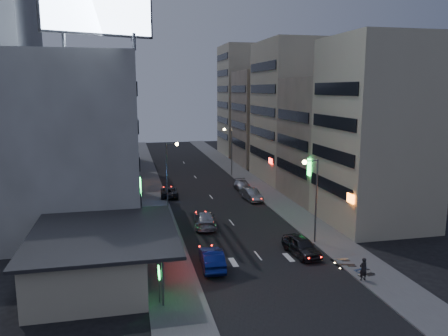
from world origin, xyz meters
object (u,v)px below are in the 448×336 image
object	(u,v)px
scooter_blue	(366,261)
road_car_silver	(205,219)
road_car_blue	(212,258)
parked_car_right_mid	(251,195)
parked_car_left	(169,192)
scooter_silver_a	(370,264)
person	(363,269)
scooter_black_b	(355,258)
scooter_silver_b	(349,253)
scooter_black_a	(371,266)
parked_car_right_near	(301,246)
parked_car_right_far	(243,186)

from	to	relation	value
scooter_blue	road_car_silver	bearing A→B (deg)	24.82
road_car_blue	road_car_silver	size ratio (longest dim) A/B	0.89
parked_car_right_mid	parked_car_left	distance (m)	11.35
parked_car_left	scooter_silver_a	world-z (taller)	parked_car_left
person	scooter_black_b	xyz separation A→B (m)	(0.96, 2.93, -0.30)
scooter_silver_a	scooter_blue	size ratio (longest dim) A/B	1.04
road_car_blue	scooter_silver_b	bearing A→B (deg)	178.24
road_car_blue	scooter_black_b	world-z (taller)	road_car_blue
scooter_black_a	scooter_silver_b	distance (m)	3.02
parked_car_right_near	road_car_blue	world-z (taller)	parked_car_right_near
parked_car_right_near	scooter_silver_a	distance (m)	6.25
parked_car_right_mid	person	distance (m)	25.92
road_car_blue	scooter_black_b	size ratio (longest dim) A/B	2.54
scooter_silver_a	scooter_silver_b	bearing A→B (deg)	-4.65
parked_car_right_mid	scooter_silver_b	xyz separation A→B (m)	(2.42, -21.77, -0.07)
scooter_black_a	scooter_silver_b	world-z (taller)	scooter_black_a
parked_car_right_near	scooter_black_b	size ratio (longest dim) A/B	2.49
parked_car_right_near	scooter_silver_a	size ratio (longest dim) A/B	2.50
scooter_silver_a	scooter_blue	distance (m)	0.81
road_car_silver	parked_car_right_mid	bearing A→B (deg)	-121.08
parked_car_right_near	scooter_blue	size ratio (longest dim) A/B	2.60
scooter_silver_a	scooter_silver_b	world-z (taller)	scooter_silver_a
road_car_silver	scooter_blue	world-z (taller)	road_car_silver
parked_car_left	road_car_blue	world-z (taller)	road_car_blue
parked_car_left	scooter_blue	distance (m)	31.08
scooter_silver_b	road_car_silver	bearing A→B (deg)	54.15
parked_car_right_mid	road_car_silver	world-z (taller)	road_car_silver
road_car_silver	scooter_black_b	size ratio (longest dim) A/B	2.85
person	scooter_black_b	distance (m)	3.10
parked_car_right_far	scooter_silver_a	world-z (taller)	parked_car_right_far
road_car_blue	person	world-z (taller)	person
scooter_black_a	scooter_black_b	bearing A→B (deg)	1.36
parked_car_right_near	parked_car_right_mid	size ratio (longest dim) A/B	1.04
parked_car_left	road_car_blue	size ratio (longest dim) A/B	0.99
road_car_blue	scooter_black_a	bearing A→B (deg)	164.88
scooter_blue	person	bearing A→B (deg)	132.22
scooter_black_a	scooter_silver_b	bearing A→B (deg)	-4.27
parked_car_right_near	scooter_silver_b	size ratio (longest dim) A/B	2.54
parked_car_right_far	person	distance (m)	31.46
scooter_black_b	scooter_silver_b	bearing A→B (deg)	12.28
scooter_blue	parked_car_right_far	bearing A→B (deg)	-8.31
parked_car_right_near	person	xyz separation A→B (m)	(2.46, -6.23, 0.19)
parked_car_right_mid	parked_car_right_far	world-z (taller)	parked_car_right_mid
person	scooter_blue	bearing A→B (deg)	-130.03
parked_car_left	scooter_blue	bearing A→B (deg)	119.42
road_car_silver	scooter_black_b	xyz separation A→B (m)	(10.38, -13.09, -0.09)
parked_car_left	parked_car_right_near	bearing A→B (deg)	115.44
parked_car_right_mid	scooter_silver_a	distance (m)	24.71
parked_car_right_near	parked_car_right_far	bearing A→B (deg)	80.50
person	scooter_silver_b	bearing A→B (deg)	-109.36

